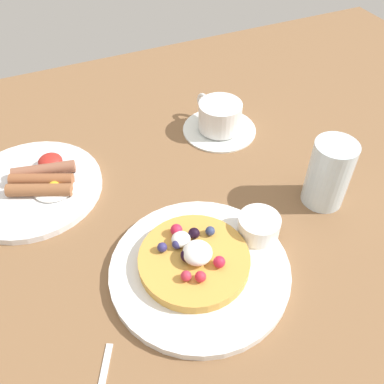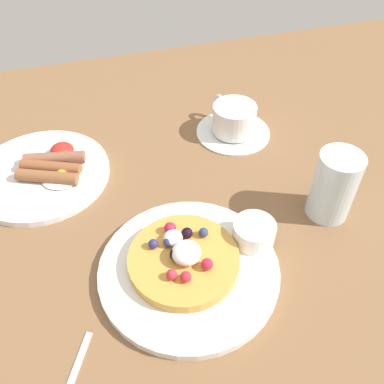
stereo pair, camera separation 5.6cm
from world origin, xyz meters
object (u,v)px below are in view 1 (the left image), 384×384
at_px(pancake_plate, 200,270).
at_px(water_glass, 329,174).
at_px(syrup_ramekin, 259,226).
at_px(coffee_cup, 220,115).
at_px(coffee_saucer, 219,129).
at_px(breakfast_plate, 31,188).

distance_m(pancake_plate, water_glass, 0.24).
xyz_separation_m(syrup_ramekin, coffee_cup, (0.07, 0.26, 0.00)).
bearing_deg(water_glass, syrup_ramekin, -168.05).
distance_m(syrup_ramekin, water_glass, 0.14).
bearing_deg(coffee_cup, water_glass, -73.56).
relative_size(pancake_plate, coffee_cup, 2.26).
height_order(pancake_plate, coffee_saucer, pancake_plate).
xyz_separation_m(pancake_plate, coffee_cup, (0.17, 0.28, 0.03)).
bearing_deg(syrup_ramekin, breakfast_plate, 140.25).
xyz_separation_m(breakfast_plate, water_glass, (0.42, -0.21, 0.05)).
bearing_deg(coffee_cup, syrup_ramekin, -104.52).
height_order(coffee_cup, water_glass, water_glass).
xyz_separation_m(pancake_plate, water_glass, (0.23, 0.05, 0.05)).
bearing_deg(breakfast_plate, syrup_ramekin, -39.75).
bearing_deg(pancake_plate, coffee_cup, 58.94).
bearing_deg(pancake_plate, syrup_ramekin, 10.99).
bearing_deg(coffee_saucer, syrup_ramekin, -104.67).
distance_m(pancake_plate, coffee_cup, 0.33).
xyz_separation_m(coffee_saucer, water_glass, (0.07, -0.23, 0.05)).
bearing_deg(breakfast_plate, coffee_saucer, 3.42).
bearing_deg(syrup_ramekin, water_glass, 11.95).
bearing_deg(breakfast_plate, coffee_cup, 3.67).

